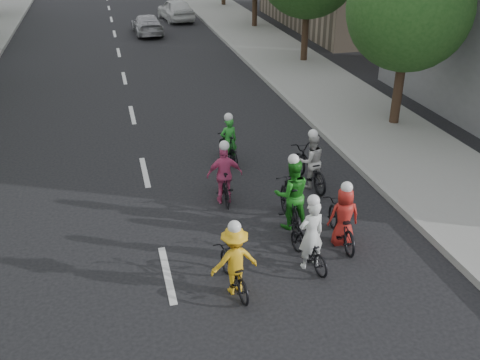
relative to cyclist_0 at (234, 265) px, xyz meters
name	(u,v)px	position (x,y,z in m)	size (l,w,h in m)	color
ground	(167,274)	(-1.23, 0.82, -0.59)	(120.00, 120.00, 0.00)	black
sidewalk_right	(333,96)	(6.77, 10.82, -0.51)	(4.00, 80.00, 0.15)	gray
curb_right	(288,100)	(4.82, 10.82, -0.50)	(0.18, 80.00, 0.18)	#999993
tree_r_0	(409,9)	(7.57, 7.42, 3.38)	(4.00, 4.00, 5.97)	black
cyclist_0	(234,265)	(0.00, 0.00, 0.00)	(1.00, 1.63, 1.61)	black
cyclist_1	(309,243)	(1.73, 0.43, -0.04)	(0.76, 1.58, 1.72)	black
cyclist_2	(342,221)	(2.75, 1.06, -0.04)	(0.79, 1.83, 1.57)	black
cyclist_3	(291,199)	(1.87, 2.05, 0.12)	(0.90, 1.94, 1.88)	black
cyclist_4	(310,165)	(3.07, 3.90, 0.01)	(0.82, 2.00, 1.66)	black
cyclist_5	(228,145)	(1.27, 5.91, -0.04)	(0.64, 1.52, 1.57)	black
cyclist_6	(224,179)	(0.62, 3.59, 0.04)	(0.93, 1.53, 1.71)	black
follow_car_lead	(147,24)	(0.73, 25.22, -0.01)	(1.63, 4.01, 1.16)	#A7A7AB
follow_car_trail	(176,9)	(3.07, 29.30, 0.14)	(1.73, 4.29, 1.46)	silver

